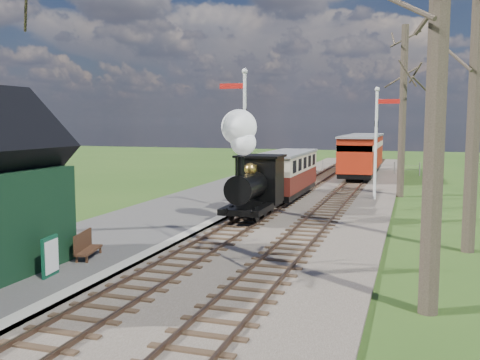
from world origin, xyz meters
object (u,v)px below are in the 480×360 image
object	(u,v)px
red_carriage_b	(366,152)
bench	(86,246)
semaphore_near	(243,131)
sign_board	(50,256)
semaphore_far	(377,135)
red_carriage_a	(358,156)
coach	(286,172)
locomotive	(252,173)
person	(62,239)

from	to	relation	value
red_carriage_b	bench	world-z (taller)	red_carriage_b
semaphore_near	sign_board	xyz separation A→B (m)	(-1.59, -10.73, -2.92)
semaphore_far	red_carriage_a	bearing A→B (deg)	101.06
coach	sign_board	xyz separation A→B (m)	(-2.36, -15.55, -0.75)
coach	bench	bearing A→B (deg)	-100.63
semaphore_far	locomotive	bearing A→B (deg)	-121.22
semaphore_far	red_carriage_a	size ratio (longest dim) A/B	0.98
semaphore_far	coach	size ratio (longest dim) A/B	0.84
red_carriage_a	sign_board	world-z (taller)	red_carriage_a
red_carriage_b	bench	bearing A→B (deg)	-99.96
semaphore_near	sign_board	world-z (taller)	semaphore_near
semaphore_far	bench	world-z (taller)	semaphore_far
locomotive	semaphore_far	bearing A→B (deg)	58.78
bench	person	size ratio (longest dim) A/B	1.09
coach	red_carriage_a	size ratio (longest dim) A/B	1.18
locomotive	red_carriage_a	distance (m)	16.52
semaphore_far	sign_board	xyz separation A→B (m)	(-6.73, -16.73, -2.65)
locomotive	sign_board	xyz separation A→B (m)	(-2.35, -9.49, -1.28)
semaphore_far	person	distance (m)	17.30
semaphore_near	red_carriage_a	size ratio (longest dim) A/B	1.07
semaphore_far	red_carriage_a	world-z (taller)	semaphore_far
semaphore_near	coach	distance (m)	5.34
bench	sign_board	bearing A→B (deg)	-83.09
red_carriage_a	coach	bearing A→B (deg)	-104.23
semaphore_far	red_carriage_b	world-z (taller)	semaphore_far
red_carriage_a	bench	size ratio (longest dim) A/B	4.33
sign_board	semaphore_near	bearing A→B (deg)	81.57
red_carriage_a	red_carriage_b	size ratio (longest dim) A/B	1.00
red_carriage_a	bench	world-z (taller)	red_carriage_a
coach	red_carriage_b	xyz separation A→B (m)	(2.60, 15.75, 0.22)
sign_board	semaphore_far	bearing A→B (deg)	68.08
semaphore_far	bench	xyz separation A→B (m)	(-6.95, -14.91, -2.81)
semaphore_near	person	distance (m)	10.12
semaphore_near	locomotive	xyz separation A→B (m)	(0.76, -1.24, -1.64)
red_carriage_a	semaphore_far	bearing A→B (deg)	-78.94
semaphore_near	locomotive	bearing A→B (deg)	-58.53
semaphore_far	locomotive	distance (m)	8.57
coach	sign_board	bearing A→B (deg)	-98.62
person	semaphore_far	bearing A→B (deg)	-20.75
coach	red_carriage_a	xyz separation A→B (m)	(2.60, 10.25, 0.22)
red_carriage_a	sign_board	bearing A→B (deg)	-100.88
red_carriage_a	bench	bearing A→B (deg)	-102.18
red_carriage_a	bench	distance (m)	24.57
coach	bench	size ratio (longest dim) A/B	5.09
semaphore_near	red_carriage_a	bearing A→B (deg)	77.40
locomotive	semaphore_near	bearing A→B (deg)	121.47
coach	person	xyz separation A→B (m)	(-2.95, -14.30, -0.64)
semaphore_near	bench	world-z (taller)	semaphore_near
locomotive	red_carriage_b	xyz separation A→B (m)	(2.61, 21.81, -0.30)
semaphore_far	bench	bearing A→B (deg)	-115.00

